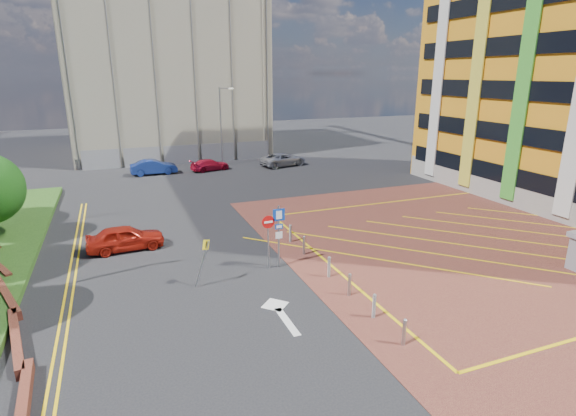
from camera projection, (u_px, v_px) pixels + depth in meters
ground at (276, 276)px, 21.52m from camera, size 140.00×140.00×0.00m
forecourt at (500, 239)px, 26.38m from camera, size 26.00×26.00×0.02m
retaining_wall at (1, 296)px, 19.15m from camera, size 6.06×20.33×0.40m
lamp_back at (222, 123)px, 46.67m from camera, size 1.53×0.16×8.00m
sign_cluster at (275, 231)px, 21.94m from camera, size 1.17×0.12×3.20m
warning_sign at (203, 257)px, 20.15m from camera, size 0.82×0.43×2.24m
bollard_row at (335, 274)px, 20.70m from camera, size 0.14×11.14×0.90m
construction_building at (163, 59)px, 54.05m from camera, size 21.20×19.20×22.00m
construction_fence at (191, 154)px, 48.35m from camera, size 21.60×0.06×2.00m
car_red_left at (125, 238)px, 24.58m from camera, size 4.15×1.86×1.39m
car_blue_back at (154, 167)px, 43.05m from camera, size 4.36×1.57×1.43m
car_red_back at (210, 165)px, 44.85m from camera, size 4.17×2.44×1.14m
car_silver_back at (283, 159)px, 47.03m from camera, size 5.33×3.34×1.37m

